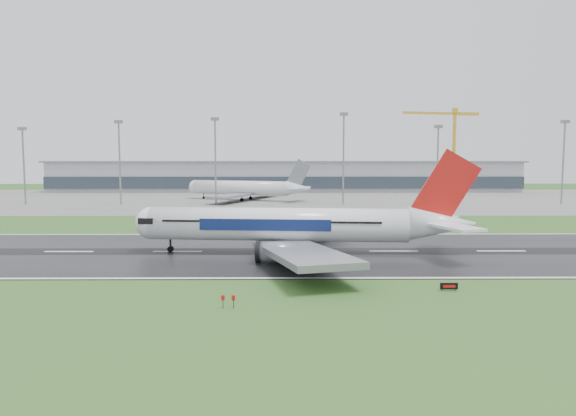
{
  "coord_description": "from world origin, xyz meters",
  "views": [
    {
      "loc": [
        -0.32,
        -95.91,
        17.27
      ],
      "look_at": [
        0.5,
        12.0,
        7.0
      ],
      "focal_mm": 32.8,
      "sensor_mm": 36.0,
      "label": 1
    }
  ],
  "objects": [
    {
      "name": "floodmast_0",
      "position": [
        -96.76,
        100.0,
        13.72
      ],
      "size": [
        0.64,
        0.64,
        27.44
      ],
      "primitive_type": "cylinder",
      "color": "gray",
      "rests_on": "ground"
    },
    {
      "name": "main_airliner",
      "position": [
        2.83,
        -2.58,
        9.07
      ],
      "size": [
        65.74,
        63.11,
        17.94
      ],
      "primitive_type": null,
      "rotation": [
        0.0,
        0.0,
        -0.09
      ],
      "color": "white",
      "rests_on": "runway"
    },
    {
      "name": "runway_sign",
      "position": [
        21.24,
        -28.73,
        0.52
      ],
      "size": [
        2.29,
        0.82,
        1.04
      ],
      "primitive_type": null,
      "rotation": [
        0.0,
        0.0,
        -0.25
      ],
      "color": "black",
      "rests_on": "ground"
    },
    {
      "name": "floodmast_5",
      "position": [
        103.95,
        100.0,
        15.06
      ],
      "size": [
        0.64,
        0.64,
        30.12
      ],
      "primitive_type": "cylinder",
      "color": "gray",
      "rests_on": "ground"
    },
    {
      "name": "floodmast_2",
      "position": [
        -25.78,
        100.0,
        15.51
      ],
      "size": [
        0.64,
        0.64,
        31.03
      ],
      "primitive_type": "cylinder",
      "color": "gray",
      "rests_on": "ground"
    },
    {
      "name": "tower_crane",
      "position": [
        95.18,
        200.0,
        22.49
      ],
      "size": [
        45.18,
        11.75,
        44.98
      ],
      "primitive_type": null,
      "rotation": [
        0.0,
        0.0,
        0.21
      ],
      "color": "gold",
      "rests_on": "ground"
    },
    {
      "name": "runway",
      "position": [
        0.0,
        0.0,
        0.05
      ],
      "size": [
        400.0,
        45.0,
        0.1
      ],
      "primitive_type": "cube",
      "color": "black",
      "rests_on": "ground"
    },
    {
      "name": "floodmast_1",
      "position": [
        -61.27,
        100.0,
        15.0
      ],
      "size": [
        0.64,
        0.64,
        29.99
      ],
      "primitive_type": "cylinder",
      "color": "gray",
      "rests_on": "ground"
    },
    {
      "name": "ground",
      "position": [
        0.0,
        0.0,
        0.0
      ],
      "size": [
        520.0,
        520.0,
        0.0
      ],
      "primitive_type": "plane",
      "color": "#2A541F",
      "rests_on": "ground"
    },
    {
      "name": "floodmast_3",
      "position": [
        21.8,
        100.0,
        16.42
      ],
      "size": [
        0.64,
        0.64,
        32.84
      ],
      "primitive_type": "cylinder",
      "color": "gray",
      "rests_on": "ground"
    },
    {
      "name": "parked_airliner",
      "position": [
        -16.27,
        119.2,
        8.2
      ],
      "size": [
        70.69,
        68.59,
        16.23
      ],
      "primitive_type": null,
      "rotation": [
        0.0,
        0.0,
        -0.38
      ],
      "color": "silver",
      "rests_on": "apron"
    },
    {
      "name": "floodmast_4",
      "position": [
        56.9,
        100.0,
        14.15
      ],
      "size": [
        0.64,
        0.64,
        28.31
      ],
      "primitive_type": "cylinder",
      "color": "gray",
      "rests_on": "ground"
    },
    {
      "name": "terminal",
      "position": [
        0.0,
        185.0,
        7.5
      ],
      "size": [
        240.0,
        36.0,
        15.0
      ],
      "primitive_type": "cube",
      "color": "#999BA4",
      "rests_on": "ground"
    },
    {
      "name": "apron",
      "position": [
        0.0,
        125.0,
        0.04
      ],
      "size": [
        400.0,
        130.0,
        0.08
      ],
      "primitive_type": "cube",
      "color": "slate",
      "rests_on": "ground"
    }
  ]
}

